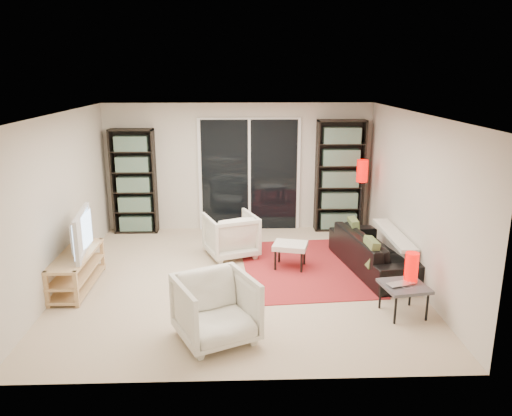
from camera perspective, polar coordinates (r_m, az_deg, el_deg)
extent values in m
plane|color=beige|center=(7.42, -1.87, -8.11)|extent=(5.00, 5.00, 0.00)
cube|color=beige|center=(9.47, -1.99, 4.67)|extent=(5.00, 0.02, 2.40)
cube|color=beige|center=(4.65, -1.88, -6.77)|extent=(5.00, 0.02, 2.40)
cube|color=beige|center=(7.46, -21.54, 0.68)|extent=(0.02, 5.00, 2.40)
cube|color=beige|center=(7.46, 17.64, 1.03)|extent=(0.02, 5.00, 2.40)
cube|color=white|center=(6.83, -2.04, 10.71)|extent=(5.00, 5.00, 0.02)
cube|color=white|center=(9.47, -0.77, 3.75)|extent=(1.92, 0.06, 2.16)
cube|color=black|center=(9.44, -0.76, 3.71)|extent=(1.80, 0.02, 2.10)
cube|color=white|center=(9.43, -0.76, 3.70)|extent=(0.05, 0.02, 2.10)
cube|color=black|center=(9.56, -13.76, 2.96)|extent=(0.80, 0.30, 1.95)
cube|color=brown|center=(9.54, -13.79, 2.93)|extent=(0.70, 0.22, 1.85)
cube|color=black|center=(9.53, 9.54, 3.62)|extent=(0.90, 0.30, 2.10)
cube|color=brown|center=(9.51, 9.57, 3.59)|extent=(0.80, 0.22, 2.00)
cube|color=tan|center=(7.41, -19.94, -5.09)|extent=(0.43, 1.36, 0.04)
cube|color=tan|center=(7.49, -19.78, -6.74)|extent=(0.43, 1.36, 0.03)
cube|color=tan|center=(7.56, -19.65, -8.08)|extent=(0.43, 1.36, 0.04)
cube|color=tan|center=(7.00, -22.81, -8.62)|extent=(0.05, 0.05, 0.50)
cube|color=tan|center=(8.12, -19.72, -5.03)|extent=(0.05, 0.05, 0.50)
cube|color=tan|center=(6.87, -19.86, -8.75)|extent=(0.05, 0.05, 0.50)
cube|color=tan|center=(8.01, -17.15, -5.08)|extent=(0.05, 0.05, 0.50)
imported|color=black|center=(7.30, -20.02, -2.71)|extent=(0.27, 1.06, 0.61)
cube|color=#A22325|center=(7.86, 5.52, -6.74)|extent=(2.03, 2.63, 0.01)
imported|color=black|center=(7.86, 13.44, -4.88)|extent=(1.10, 2.08, 0.58)
imported|color=silver|center=(8.20, -2.89, -3.11)|extent=(0.99, 1.01, 0.72)
imported|color=silver|center=(5.71, -4.59, -11.45)|extent=(1.09, 1.10, 0.76)
cube|color=silver|center=(7.70, 3.94, -4.34)|extent=(0.59, 0.53, 0.08)
cylinder|color=black|center=(7.65, 2.21, -6.05)|extent=(0.04, 0.04, 0.32)
cylinder|color=black|center=(7.96, 2.66, -5.21)|extent=(0.04, 0.04, 0.32)
cylinder|color=black|center=(7.60, 5.22, -6.28)|extent=(0.04, 0.04, 0.32)
cylinder|color=black|center=(7.90, 5.55, -5.42)|extent=(0.04, 0.04, 0.32)
cube|color=#4A4A4F|center=(6.52, 16.59, -8.56)|extent=(0.60, 0.60, 0.04)
cylinder|color=black|center=(6.34, 15.64, -11.09)|extent=(0.03, 0.03, 0.38)
cylinder|color=black|center=(6.67, 14.01, -9.58)|extent=(0.03, 0.03, 0.38)
cylinder|color=black|center=(6.53, 18.98, -10.57)|extent=(0.03, 0.03, 0.38)
cylinder|color=black|center=(6.85, 17.22, -9.14)|extent=(0.03, 0.03, 0.38)
imported|color=silver|center=(6.44, 16.52, -8.50)|extent=(0.41, 0.33, 0.03)
cylinder|color=#EF0602|center=(6.56, 17.34, -6.47)|extent=(0.17, 0.17, 0.38)
cylinder|color=black|center=(9.35, 11.63, -3.28)|extent=(0.22, 0.22, 0.03)
cylinder|color=black|center=(9.20, 11.81, -0.15)|extent=(0.03, 0.03, 1.09)
cylinder|color=#EF0602|center=(9.04, 12.05, 4.18)|extent=(0.20, 0.20, 0.39)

